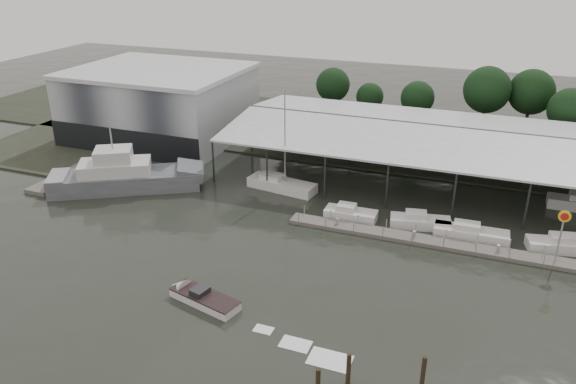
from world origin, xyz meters
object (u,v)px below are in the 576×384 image
(white_sailboat, at_px, (281,185))
(speedboat_underway, at_px, (200,297))
(grey_trawler, at_px, (126,176))
(shell_fuel_sign, at_px, (562,227))

(white_sailboat, height_order, speedboat_underway, white_sailboat)
(grey_trawler, distance_m, speedboat_underway, 26.63)
(grey_trawler, xyz_separation_m, speedboat_underway, (19.89, -17.66, -1.19))
(speedboat_underway, bearing_deg, grey_trawler, -27.50)
(white_sailboat, bearing_deg, grey_trawler, -151.35)
(grey_trawler, bearing_deg, shell_fuel_sign, -31.19)
(white_sailboat, bearing_deg, shell_fuel_sign, -4.77)
(shell_fuel_sign, bearing_deg, speedboat_underway, -148.74)
(speedboat_underway, bearing_deg, shell_fuel_sign, -134.63)
(shell_fuel_sign, relative_size, grey_trawler, 0.31)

